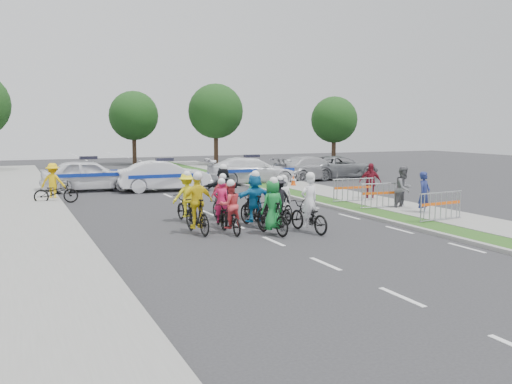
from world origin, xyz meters
name	(u,v)px	position (x,y,z in m)	size (l,w,h in m)	color
ground	(274,242)	(0.00, 0.00, 0.00)	(90.00, 90.00, 0.00)	#28282B
curb_right	(333,207)	(5.10, 5.00, 0.06)	(0.20, 60.00, 0.12)	gray
grass_strip	(347,206)	(5.80, 5.00, 0.06)	(1.20, 60.00, 0.11)	#284E19
sidewalk_right	(383,204)	(7.60, 5.00, 0.07)	(2.40, 60.00, 0.13)	gray
sidewalk_left	(32,228)	(-6.50, 5.00, 0.07)	(3.00, 60.00, 0.13)	gray
rider_0	(309,212)	(1.67, 0.88, 0.65)	(0.91, 2.00, 1.96)	black
rider_1	(272,212)	(0.43, 0.99, 0.72)	(0.84, 1.81, 1.85)	black
rider_2	(230,213)	(-0.73, 1.70, 0.65)	(0.73, 1.71, 1.75)	black
rider_3	(197,210)	(-1.68, 2.10, 0.76)	(1.03, 1.94, 2.00)	black
rider_4	(278,204)	(1.55, 2.85, 0.66)	(0.99, 1.71, 1.69)	black
rider_5	(254,203)	(0.48, 2.51, 0.81)	(1.58, 1.89, 1.93)	black
rider_6	(221,211)	(-0.62, 2.83, 0.56)	(0.83, 1.73, 1.69)	black
rider_7	(282,202)	(2.01, 3.45, 0.65)	(0.70, 1.58, 1.66)	black
rider_8	(251,202)	(0.97, 3.91, 0.64)	(0.76, 1.73, 1.72)	black
rider_9	(222,202)	(-0.08, 4.14, 0.67)	(0.89, 1.67, 1.73)	black
rider_10	(187,202)	(-1.35, 4.37, 0.72)	(1.07, 1.85, 1.84)	black
rider_11	(223,193)	(0.44, 5.47, 0.82)	(1.58, 1.89, 1.96)	black
police_car_0	(89,175)	(-3.24, 15.60, 0.83)	(1.96, 4.88, 1.66)	white
police_car_1	(165,176)	(0.39, 13.99, 0.79)	(1.67, 4.78, 1.58)	white
police_car_2	(252,171)	(5.98, 15.47, 0.78)	(2.18, 5.36, 1.56)	white
civilian_sedan	(312,168)	(10.23, 15.87, 0.75)	(2.11, 5.18, 1.50)	#B2B2B7
civilian_suv	(339,167)	(12.42, 16.20, 0.73)	(2.42, 5.25, 1.46)	slate
spectator_0	(424,194)	(7.35, 2.08, 0.84)	(0.61, 0.40, 1.68)	navy
spectator_1	(404,189)	(7.46, 3.44, 0.90)	(0.87, 0.68, 1.79)	#5B5B60
spectator_2	(370,182)	(7.88, 6.35, 0.86)	(1.01, 0.42, 1.73)	maroon
marshal_hiviz	(53,182)	(-5.24, 12.48, 0.85)	(1.10, 0.63, 1.70)	yellow
barrier_0	(441,208)	(6.70, 0.42, 0.56)	(2.00, 0.50, 1.12)	#A5A8AD
barrier_1	(383,197)	(6.70, 3.77, 0.56)	(2.00, 0.50, 1.12)	#A5A8AD
barrier_2	(353,191)	(6.70, 5.93, 0.56)	(2.00, 0.50, 1.12)	#A5A8AD
cone_0	(273,191)	(4.27, 9.00, 0.34)	(0.40, 0.40, 0.70)	#F24C0C
cone_1	(293,182)	(7.25, 12.64, 0.34)	(0.40, 0.40, 0.70)	#F24C0C
parked_bike	(56,192)	(-5.21, 11.36, 0.49)	(0.65, 1.86, 0.98)	black
tree_1	(216,111)	(9.00, 30.00, 4.54)	(4.55, 4.55, 6.82)	#382619
tree_2	(334,120)	(18.00, 26.00, 3.83)	(3.85, 3.85, 5.77)	#382619
tree_4	(134,116)	(3.00, 34.00, 4.19)	(4.20, 4.20, 6.30)	#382619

